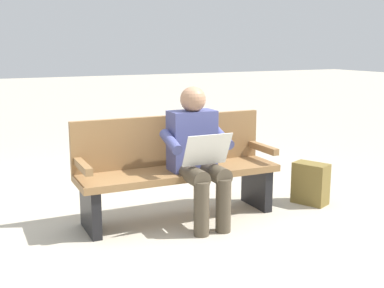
% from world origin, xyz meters
% --- Properties ---
extents(ground_plane, '(40.00, 40.00, 0.00)m').
position_xyz_m(ground_plane, '(0.00, 0.00, 0.00)').
color(ground_plane, '#B7AD99').
extents(bench_near, '(1.81, 0.53, 0.90)m').
position_xyz_m(bench_near, '(-0.00, -0.07, 0.46)').
color(bench_near, olive).
rests_on(bench_near, ground).
extents(person_seated, '(0.58, 0.58, 1.18)m').
position_xyz_m(person_seated, '(-0.09, 0.16, 0.63)').
color(person_seated, '#474C84').
rests_on(person_seated, ground).
extents(backpack, '(0.32, 0.37, 0.40)m').
position_xyz_m(backpack, '(-1.32, 0.19, 0.20)').
color(backpack, brown).
rests_on(backpack, ground).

